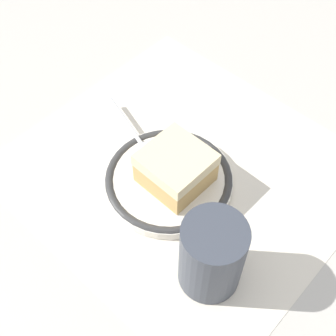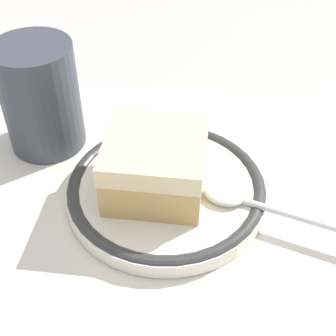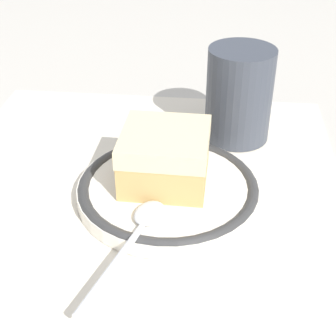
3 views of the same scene
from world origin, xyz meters
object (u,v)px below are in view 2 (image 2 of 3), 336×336
(plate, at_px, (168,189))
(cup, at_px, (42,103))
(cake_slice, at_px, (155,165))
(spoon, at_px, (249,203))

(plate, xyz_separation_m, cup, (0.06, 0.13, 0.04))
(cake_slice, distance_m, cup, 0.13)
(plate, relative_size, cup, 1.66)
(plate, relative_size, spoon, 1.27)
(cake_slice, bearing_deg, cup, 59.16)
(cake_slice, height_order, cup, cup)
(plate, bearing_deg, spoon, -104.17)
(spoon, bearing_deg, cake_slice, 80.26)
(plate, height_order, cake_slice, cake_slice)
(plate, relative_size, cake_slice, 2.09)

